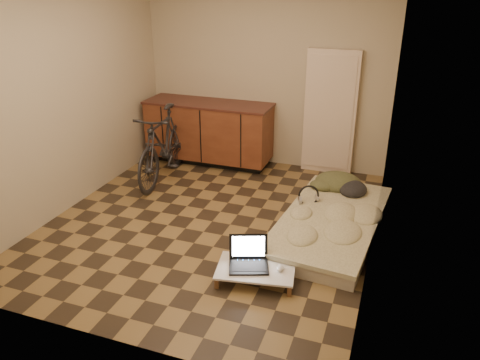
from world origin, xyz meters
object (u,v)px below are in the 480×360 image
(futon, at_px, (331,223))
(bicycle, at_px, (163,141))
(laptop, at_px, (249,260))
(lap_desk, at_px, (256,269))

(futon, bearing_deg, bicycle, 170.03)
(laptop, bearing_deg, bicycle, 115.62)
(lap_desk, bearing_deg, laptop, 150.22)
(bicycle, distance_m, laptop, 2.54)
(futon, xyz_separation_m, lap_desk, (-0.50, -1.13, 0.01))
(futon, relative_size, lap_desk, 2.73)
(bicycle, relative_size, futon, 0.79)
(bicycle, bearing_deg, lap_desk, -49.31)
(laptop, bearing_deg, futon, 42.26)
(futon, height_order, lap_desk, futon)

